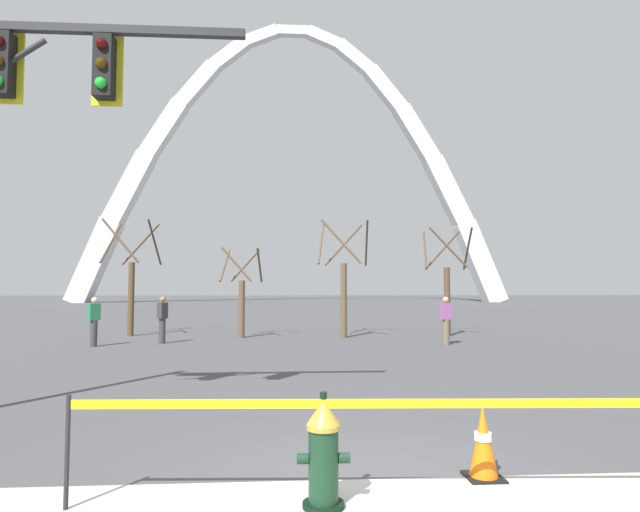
{
  "coord_description": "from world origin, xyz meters",
  "views": [
    {
      "loc": [
        -0.79,
        -4.92,
        1.9
      ],
      "look_at": [
        -0.14,
        5.0,
        2.5
      ],
      "focal_mm": 29.29,
      "sensor_mm": 36.0,
      "label": 1
    }
  ],
  "objects": [
    {
      "name": "tree_center_left",
      "position": [
        1.42,
        14.94,
        1.97
      ],
      "size": [
        2.04,
        2.05,
        4.43
      ],
      "color": "brown",
      "rests_on": "ground"
    },
    {
      "name": "tree_far_left",
      "position": [
        -6.88,
        16.14,
        2.02
      ],
      "size": [
        2.09,
        2.1,
        4.54
      ],
      "color": "brown",
      "rests_on": "ground"
    },
    {
      "name": "pedestrian_walking_left",
      "position": [
        -6.96,
        12.44,
        0.82
      ],
      "size": [
        0.38,
        0.38,
        1.59
      ],
      "color": "#38383D",
      "rests_on": "ground"
    },
    {
      "name": "caution_tape_barrier",
      "position": [
        0.09,
        -0.37,
        0.67
      ],
      "size": [
        5.54,
        0.34,
        0.97
      ],
      "color": "#232326",
      "rests_on": "ground"
    },
    {
      "name": "monument_arch",
      "position": [
        -0.0,
        62.15,
        16.51
      ],
      "size": [
        56.03,
        2.54,
        36.9
      ],
      "color": "silver",
      "rests_on": "ground"
    },
    {
      "name": "ground_plane",
      "position": [
        0.0,
        0.0,
        0.0
      ],
      "size": [
        240.0,
        240.0,
        0.0
      ],
      "primitive_type": "plane",
      "color": "#474749"
    },
    {
      "name": "traffic_cone_by_hydrant",
      "position": [
        1.18,
        0.26,
        0.36
      ],
      "size": [
        0.36,
        0.36,
        0.73
      ],
      "color": "black",
      "rests_on": "ground"
    },
    {
      "name": "tree_left_mid",
      "position": [
        -2.46,
        15.11,
        1.51
      ],
      "size": [
        1.58,
        1.59,
        3.4
      ],
      "color": "brown",
      "rests_on": "ground"
    },
    {
      "name": "pedestrian_walking_right",
      "position": [
        4.53,
        12.17,
        0.82
      ],
      "size": [
        0.38,
        0.27,
        1.59
      ],
      "color": "brown",
      "rests_on": "ground"
    },
    {
      "name": "tree_center_right",
      "position": [
        5.58,
        15.35,
        1.88
      ],
      "size": [
        1.95,
        1.96,
        4.23
      ],
      "color": "brown",
      "rests_on": "ground"
    },
    {
      "name": "pedestrian_standing_center",
      "position": [
        -4.98,
        13.25,
        0.82
      ],
      "size": [
        0.33,
        0.39,
        1.59
      ],
      "color": "#38383D",
      "rests_on": "ground"
    },
    {
      "name": "fire_hydrant",
      "position": [
        -0.46,
        -0.32,
        0.47
      ],
      "size": [
        0.46,
        0.48,
        0.99
      ],
      "color": "black",
      "rests_on": "ground"
    }
  ]
}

